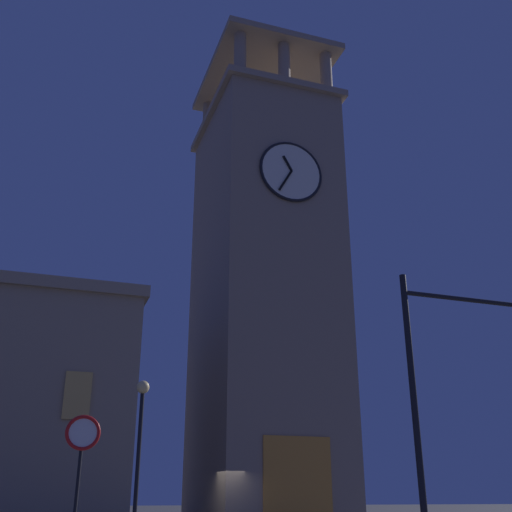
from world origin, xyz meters
TOP-DOWN VIEW (x-y plane):
  - clocktower at (-3.67, -4.02)m, footprint 7.13×8.92m
  - traffic_signal_near at (-2.36, 13.81)m, footprint 4.49×0.41m
  - street_lamp at (4.06, 5.18)m, footprint 0.44×0.44m
  - no_horn_sign at (6.32, 11.67)m, footprint 0.78×0.14m

SIDE VIEW (x-z plane):
  - no_horn_sign at x=6.32m, z-range 0.92..4.12m
  - street_lamp at x=4.06m, z-range 1.02..6.20m
  - traffic_signal_near at x=-2.36m, z-range 1.12..7.83m
  - clocktower at x=-3.67m, z-range -2.87..26.87m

